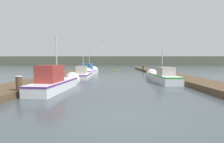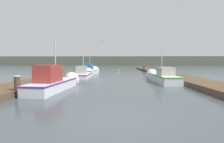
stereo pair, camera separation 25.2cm
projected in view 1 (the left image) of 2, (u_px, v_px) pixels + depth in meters
ground_plane at (122, 121)px, 4.83m from camera, size 200.00×200.00×0.00m
dock_left at (68, 74)px, 20.89m from camera, size 2.74×40.00×0.37m
dock_right at (165, 74)px, 20.67m from camera, size 2.74×40.00×0.37m
distant_shore_ridge at (115, 61)px, 78.29m from camera, size 120.00×16.00×4.43m
fishing_boat_0 at (58, 82)px, 10.20m from camera, size 1.89×5.55×3.98m
fishing_boat_1 at (160, 76)px, 14.61m from camera, size 1.65×6.35×3.46m
fishing_boat_2 at (84, 74)px, 18.74m from camera, size 1.83×5.72×4.22m
fishing_boat_3 at (90, 71)px, 23.55m from camera, size 2.22×5.72×4.81m
mooring_piling_0 at (19, 87)px, 7.95m from camera, size 0.34×0.34×1.15m
mooring_piling_1 at (143, 68)px, 29.05m from camera, size 0.34×0.34×1.26m
channel_buoy at (117, 71)px, 29.65m from camera, size 0.46×0.46×0.96m
seagull_lead at (102, 41)px, 16.29m from camera, size 0.30×0.56×0.12m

